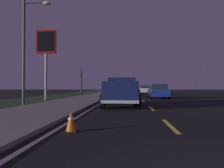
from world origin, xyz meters
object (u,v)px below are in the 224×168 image
sedan_tan (125,90)px  traffic_cone_near (71,121)px  sedan_red (126,89)px  bare_tree_far (81,81)px  street_light_near (28,41)px  sedan_blue (158,91)px  gas_price_sign (46,48)px  sedan_white (145,89)px  pickup_truck (122,91)px

sedan_tan → traffic_cone_near: sedan_tan is taller
sedan_tan → traffic_cone_near: size_ratio=7.67×
sedan_red → bare_tree_far: bare_tree_far is taller
sedan_tan → street_light_near: 15.84m
sedan_tan → sedan_red: 12.98m
sedan_blue → bare_tree_far: bare_tree_far is taller
gas_price_sign → bare_tree_far: size_ratio=1.33×
sedan_tan → street_light_near: size_ratio=0.63×
sedan_blue → bare_tree_far: (16.88, 12.17, 1.53)m
bare_tree_far → sedan_red: bearing=-83.1°
sedan_white → sedan_blue: size_ratio=1.01×
sedan_blue → bare_tree_far: 20.87m
sedan_blue → traffic_cone_near: size_ratio=7.59×
sedan_tan → street_light_near: bearing=156.0°
street_light_near → bare_tree_far: (26.03, 2.24, -2.04)m
sedan_white → gas_price_sign: gas_price_sign is taller
sedan_tan → gas_price_sign: 11.98m
sedan_tan → gas_price_sign: (-8.55, 7.28, 4.17)m
pickup_truck → sedan_tan: bearing=0.0°
pickup_truck → sedan_red: bearing=-0.3°
sedan_white → bare_tree_far: bearing=89.0°
sedan_white → sedan_tan: same height
sedan_red → street_light_near: size_ratio=0.62×
sedan_red → gas_price_sign: gas_price_sign is taller
street_light_near → traffic_cone_near: (-7.96, -5.14, -4.07)m
sedan_blue → gas_price_sign: bearing=108.2°
street_light_near → sedan_blue: bearing=-47.4°
street_light_near → sedan_white: bearing=-20.9°
sedan_white → sedan_blue: bearing=-179.7°
sedan_red → bare_tree_far: size_ratio=0.89×
sedan_tan → gas_price_sign: size_ratio=0.67×
sedan_white → sedan_tan: bearing=163.0°
sedan_blue → sedan_red: 18.27m
street_light_near → bare_tree_far: size_ratio=1.43×
sedan_tan → street_light_near: street_light_near is taller
pickup_truck → bare_tree_far: 27.32m
gas_price_sign → bare_tree_far: (20.48, 1.24, -2.65)m
gas_price_sign → street_light_near: street_light_near is taller
sedan_tan → bare_tree_far: (11.93, 8.52, 1.53)m
sedan_tan → sedan_blue: bearing=-143.6°
sedan_white → traffic_cone_near: 34.11m
pickup_truck → sedan_red: size_ratio=1.23×
bare_tree_far → sedan_white: bearing=-91.0°
sedan_blue → sedan_white: bearing=0.3°
sedan_blue → gas_price_sign: 12.24m
pickup_truck → bare_tree_far: bearing=18.2°
sedan_red → traffic_cone_near: (-35.03, 1.27, -0.50)m
sedan_blue → sedan_tan: bearing=36.4°
sedan_white → traffic_cone_near: bearing=172.1°
sedan_white → bare_tree_far: (0.20, 12.10, 1.53)m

